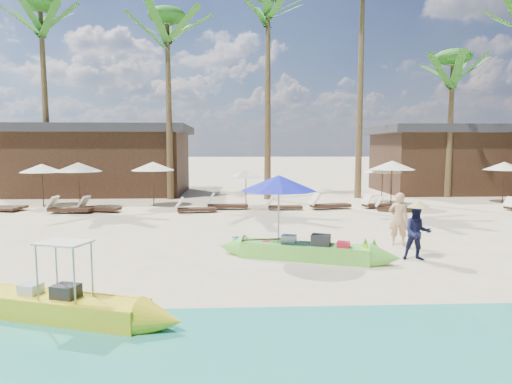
{
  "coord_description": "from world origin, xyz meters",
  "views": [
    {
      "loc": [
        0.39,
        -10.07,
        2.94
      ],
      "look_at": [
        0.94,
        2.0,
        1.67
      ],
      "focal_mm": 30.0,
      "sensor_mm": 36.0,
      "label": 1
    }
  ],
  "objects_px": {
    "tourist": "(399,219)",
    "blue_umbrella": "(279,183)",
    "yellow_canoe": "(56,306)",
    "green_canoe": "(304,251)"
  },
  "relations": [
    {
      "from": "tourist",
      "to": "blue_umbrella",
      "type": "xyz_separation_m",
      "value": [
        -3.71,
        -1.12,
        1.19
      ]
    },
    {
      "from": "yellow_canoe",
      "to": "blue_umbrella",
      "type": "relative_size",
      "value": 2.31
    },
    {
      "from": "green_canoe",
      "to": "yellow_canoe",
      "type": "distance_m",
      "value": 6.11
    },
    {
      "from": "yellow_canoe",
      "to": "blue_umbrella",
      "type": "xyz_separation_m",
      "value": [
        4.23,
        4.05,
        1.77
      ]
    },
    {
      "from": "blue_umbrella",
      "to": "green_canoe",
      "type": "bearing_deg",
      "value": -29.16
    },
    {
      "from": "tourist",
      "to": "blue_umbrella",
      "type": "relative_size",
      "value": 0.73
    },
    {
      "from": "yellow_canoe",
      "to": "tourist",
      "type": "xyz_separation_m",
      "value": [
        7.94,
        5.17,
        0.58
      ]
    },
    {
      "from": "green_canoe",
      "to": "blue_umbrella",
      "type": "relative_size",
      "value": 2.36
    },
    {
      "from": "tourist",
      "to": "green_canoe",
      "type": "bearing_deg",
      "value": 37.6
    },
    {
      "from": "green_canoe",
      "to": "tourist",
      "type": "distance_m",
      "value": 3.45
    }
  ]
}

